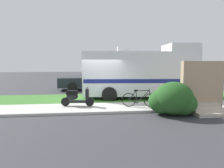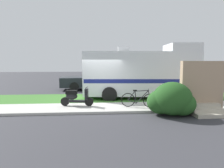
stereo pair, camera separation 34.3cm
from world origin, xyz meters
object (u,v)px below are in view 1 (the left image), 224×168
object	(u,v)px
bottle_spare	(183,103)
bottle_green	(212,103)
pickup_truck_near	(98,79)
scooter	(76,97)
bicycle	(140,99)
pickup_truck_far	(116,75)
motorhome_rv	(141,73)

from	to	relation	value
bottle_spare	bottle_green	bearing A→B (deg)	-0.48
bottle_green	pickup_truck_near	bearing A→B (deg)	127.27
scooter	bottle_spare	size ratio (longest dim) A/B	6.85
pickup_truck_near	bottle_spare	bearing A→B (deg)	-61.30
scooter	bottle_spare	distance (m)	5.51
bicycle	pickup_truck_far	distance (m)	11.05
pickup_truck_far	bottle_green	distance (m)	11.54
bottle_green	scooter	bearing A→B (deg)	176.61
scooter	bicycle	world-z (taller)	scooter
bicycle	pickup_truck_far	bearing A→B (deg)	88.68
pickup_truck_near	bottle_spare	world-z (taller)	pickup_truck_near
motorhome_rv	bicycle	xyz separation A→B (m)	(-0.80, -2.97, -1.15)
scooter	pickup_truck_far	world-z (taller)	pickup_truck_far
bicycle	pickup_truck_near	bearing A→B (deg)	103.08
pickup_truck_far	motorhome_rv	bearing A→B (deg)	-86.13
motorhome_rv	pickup_truck_far	bearing A→B (deg)	93.87
motorhome_rv	pickup_truck_near	distance (m)	5.32
motorhome_rv	bottle_green	size ratio (longest dim) A/B	28.52
pickup_truck_far	bicycle	bearing A→B (deg)	-91.32
scooter	bottle_spare	xyz separation A→B (m)	(5.48, -0.41, -0.35)
bottle_green	motorhome_rv	bearing A→B (deg)	137.51
motorhome_rv	scooter	xyz separation A→B (m)	(-3.96, -2.43, -1.08)
motorhome_rv	bottle_spare	xyz separation A→B (m)	(1.52, -2.84, -1.44)
motorhome_rv	bottle_green	bearing A→B (deg)	-42.49
bicycle	bottle_green	distance (m)	3.93
scooter	pickup_truck_far	size ratio (longest dim) A/B	0.31
pickup_truck_far	bottle_spare	world-z (taller)	pickup_truck_far
motorhome_rv	bottle_green	xyz separation A→B (m)	(3.12, -2.85, -1.43)
scooter	pickup_truck_near	xyz separation A→B (m)	(1.40, 7.04, 0.37)
bicycle	bottle_spare	xyz separation A→B (m)	(2.32, 0.13, -0.28)
scooter	bottle_green	distance (m)	7.10
scooter	pickup_truck_near	bearing A→B (deg)	78.74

